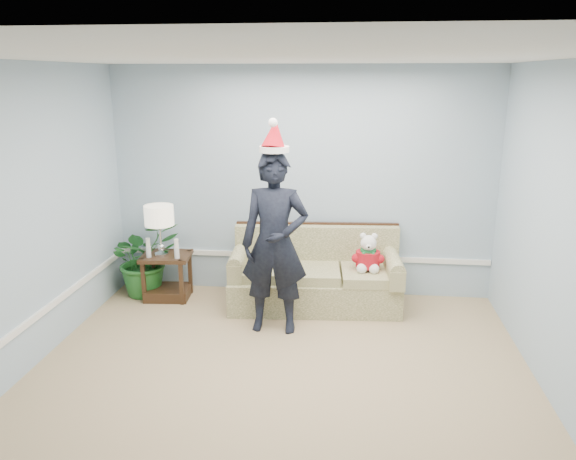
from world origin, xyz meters
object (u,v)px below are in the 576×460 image
(houseplant, at_px, (145,258))
(side_table, at_px, (168,281))
(table_lamp, at_px, (159,218))
(man, at_px, (275,244))
(sofa, at_px, (315,278))
(teddy_bear, at_px, (368,257))

(houseplant, bearing_deg, side_table, -17.25)
(table_lamp, xyz_separation_m, man, (1.43, -0.65, -0.07))
(houseplant, bearing_deg, sofa, -2.20)
(side_table, xyz_separation_m, man, (1.39, -0.70, 0.72))
(side_table, xyz_separation_m, table_lamp, (-0.04, -0.04, 0.79))
(sofa, distance_m, table_lamp, 1.92)
(sofa, distance_m, side_table, 1.76)
(side_table, distance_m, man, 1.71)
(side_table, relative_size, houseplant, 0.66)
(houseplant, distance_m, teddy_bear, 2.66)
(sofa, relative_size, table_lamp, 3.29)
(table_lamp, bearing_deg, sofa, 1.88)
(side_table, bearing_deg, houseplant, 162.75)
(table_lamp, relative_size, houseplant, 0.66)
(side_table, distance_m, teddy_bear, 2.39)
(side_table, xyz_separation_m, teddy_bear, (2.35, -0.08, 0.42))
(houseplant, bearing_deg, man, -25.00)
(sofa, height_order, man, man)
(sofa, bearing_deg, houseplant, 173.75)
(man, relative_size, teddy_bear, 4.29)
(sofa, distance_m, man, 1.01)
(side_table, distance_m, houseplant, 0.40)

